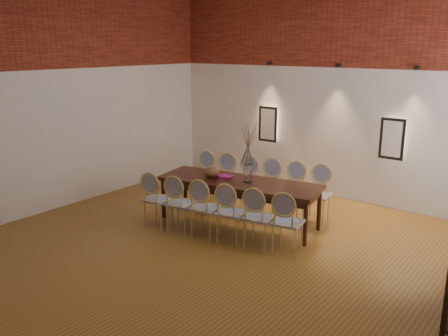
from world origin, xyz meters
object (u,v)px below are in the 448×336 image
Objects in this scene: chair_far_f at (317,195)px; chair_near_e at (259,217)px; chair_far_a at (202,178)px; chair_far_c at (245,184)px; chair_far_e at (292,191)px; book at (225,177)px; chair_near_f at (288,222)px; vase at (248,173)px; chair_far_d at (268,188)px; chair_near_c at (206,208)px; bowl at (212,173)px; chair_near_b at (181,203)px; chair_near_a at (158,199)px; chair_near_d at (232,212)px; chair_far_b at (223,181)px; dining_table at (239,202)px.

chair_near_e is at bearing 72.52° from chair_far_f.
chair_far_a is 0.90m from chair_far_c.
chair_far_e is 1.21m from book.
chair_near_f is 3.13× the size of vase.
chair_near_f is (0.44, 0.08, 0.00)m from chair_near_e.
chair_far_e is 3.13× the size of vase.
chair_far_f is at bearing 46.63° from vase.
chair_near_e is at bearing 107.48° from chair_far_d.
chair_near_c is 3.92× the size of bowl.
chair_far_e reaches higher than book.
chair_far_a is (-2.02, 1.09, 0.00)m from chair_near_e.
chair_near_b is at bearing 46.62° from chair_far_e.
vase reaches higher than chair_near_a.
chair_far_b is at bearing 122.21° from chair_near_d.
chair_near_c reaches higher than book.
chair_near_c is 0.45m from chair_near_d.
chair_near_e and chair_near_f have the same top height.
chair_far_b is (-0.79, 0.58, 0.09)m from dining_table.
chair_near_e is at bearing 133.38° from chair_far_b.
chair_far_c is (0.63, 1.56, 0.00)m from chair_near_a.
book is at bearing -178.44° from vase.
chair_near_b and chair_far_d have the same top height.
chair_near_d is at bearing -32.94° from bowl.
chair_near_c and chair_far_f have the same top height.
chair_far_a is at bearing -0.00° from chair_far_c.
chair_near_c is 1.00× the size of chair_far_e.
chair_near_d is at bearing 122.21° from chair_far_b.
chair_far_d is at bearing 57.30° from bowl.
chair_far_c is 1.00× the size of chair_far_d.
chair_far_a is at bearing -0.00° from chair_far_e.
bowl is (-1.26, 0.45, 0.37)m from chair_near_e.
chair_far_d is at bearing -0.00° from chair_far_e.
chair_near_b and chair_near_f have the same top height.
chair_far_a is (-0.25, 1.40, 0.00)m from chair_near_a.
chair_near_b is at bearing 72.52° from chair_far_c.
chair_far_b is 0.90m from chair_far_d.
chair_near_f and chair_far_c have the same top height.
chair_far_b is at bearing -0.00° from chair_far_d.
chair_near_e and chair_far_e have the same top height.
chair_near_c is 0.84m from book.
chair_near_d is 1.50m from chair_far_e.
chair_far_f is 3.62× the size of book.
chair_far_e is at bearing 90.00° from chair_near_e.
chair_far_a is 2.25m from chair_far_f.
chair_far_f is at bearing 32.41° from chair_near_a.
book is at bearing 24.33° from chair_far_f.
chair_near_d is 1.00× the size of chair_far_d.
chair_far_f is (1.52, 1.72, 0.00)m from chair_near_b.
chair_far_d is 1.00× the size of chair_far_e.
chair_near_c is 1.00× the size of chair_far_a.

